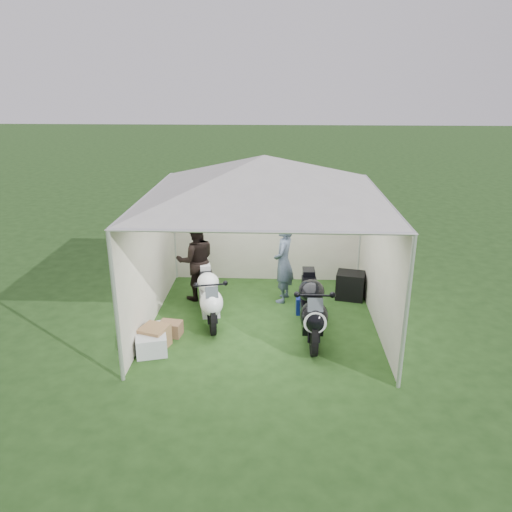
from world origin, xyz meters
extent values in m
plane|color=#1E3E15|center=(0.00, 0.00, 0.00)|extent=(80.00, 80.00, 0.00)
cylinder|color=silver|center=(-2.00, -2.00, 1.15)|extent=(0.06, 0.06, 2.30)
cylinder|color=silver|center=(2.00, -2.00, 1.15)|extent=(0.06, 0.06, 2.30)
cylinder|color=silver|center=(-2.00, 2.00, 1.15)|extent=(0.06, 0.06, 2.30)
cylinder|color=silver|center=(2.00, 2.00, 1.15)|extent=(0.06, 0.06, 2.30)
cube|color=beige|center=(0.00, 2.00, 1.15)|extent=(4.00, 0.02, 2.30)
cube|color=beige|center=(-2.00, 0.00, 1.15)|extent=(0.02, 4.00, 2.30)
cube|color=beige|center=(2.00, 0.00, 1.15)|extent=(0.02, 4.00, 2.30)
pyramid|color=silver|center=(0.00, 0.00, 2.65)|extent=(5.66, 5.66, 0.70)
cube|color=#99A5B7|center=(-1.65, 1.98, 1.85)|extent=(0.22, 0.02, 0.28)
cube|color=#99A5B7|center=(-1.30, 1.98, 1.85)|extent=(0.22, 0.02, 0.28)
cube|color=#99A5B7|center=(-0.95, 1.98, 1.85)|extent=(0.22, 0.01, 0.28)
cube|color=#99A5B7|center=(-0.60, 1.98, 1.85)|extent=(0.22, 0.01, 0.28)
cube|color=#99A5B7|center=(-1.65, 1.98, 1.55)|extent=(0.22, 0.02, 0.28)
cube|color=#99A5B7|center=(-1.30, 1.98, 1.55)|extent=(0.22, 0.01, 0.28)
cube|color=#99A5B7|center=(-0.95, 1.98, 1.55)|extent=(0.22, 0.02, 0.28)
cube|color=#99A5B7|center=(-0.60, 1.98, 1.55)|extent=(0.22, 0.01, 0.28)
cylinder|color=#D8590C|center=(0.20, 1.97, 1.95)|extent=(3.20, 0.02, 0.02)
cylinder|color=black|center=(-0.86, -0.55, 0.27)|extent=(0.21, 0.54, 0.54)
cylinder|color=black|center=(-1.14, 0.67, 0.27)|extent=(0.25, 0.55, 0.54)
cube|color=white|center=(-0.99, 0.01, 0.34)|extent=(0.49, 0.90, 0.27)
ellipsoid|color=white|center=(-0.88, -0.47, 0.55)|extent=(0.51, 0.61, 0.45)
ellipsoid|color=white|center=(-1.01, 0.10, 0.70)|extent=(0.51, 0.63, 0.31)
cube|color=black|center=(-1.09, 0.45, 0.64)|extent=(0.35, 0.58, 0.13)
cube|color=white|center=(-1.16, 0.74, 0.72)|extent=(0.25, 0.31, 0.16)
cube|color=black|center=(-1.07, 0.36, 0.49)|extent=(0.20, 0.50, 0.09)
cube|color=#3F474C|center=(-0.85, -0.57, 0.79)|extent=(0.24, 0.17, 0.19)
cylinder|color=black|center=(0.84, -1.15, 0.30)|extent=(0.11, 0.60, 0.60)
cylinder|color=black|center=(0.81, 0.24, 0.30)|extent=(0.16, 0.60, 0.60)
cube|color=black|center=(0.83, -0.50, 0.38)|extent=(0.35, 0.95, 0.30)
ellipsoid|color=black|center=(0.83, -1.05, 0.62)|extent=(0.46, 0.61, 0.50)
ellipsoid|color=black|center=(0.82, -0.40, 0.78)|extent=(0.45, 0.62, 0.35)
cube|color=black|center=(0.82, 0.00, 0.72)|extent=(0.27, 0.60, 0.14)
cube|color=black|center=(0.81, 0.32, 0.80)|extent=(0.22, 0.30, 0.18)
cube|color=maroon|center=(0.82, -0.10, 0.55)|extent=(0.11, 0.55, 0.10)
cube|color=#3F474C|center=(0.84, -1.17, 0.88)|extent=(0.24, 0.15, 0.21)
cylinder|color=white|center=(0.84, -1.27, 0.62)|extent=(0.36, 0.03, 0.36)
cube|color=#1627B4|center=(0.81, 0.34, 0.16)|extent=(0.43, 0.27, 0.32)
imported|color=black|center=(-1.36, 0.92, 0.80)|extent=(0.92, 0.81, 1.61)
imported|color=slate|center=(0.36, 0.90, 0.80)|extent=(0.50, 0.65, 1.60)
cube|color=black|center=(1.70, 1.06, 0.27)|extent=(0.62, 0.54, 0.54)
cube|color=silver|center=(-1.75, -1.27, 0.16)|extent=(0.56, 0.49, 0.32)
cube|color=olive|center=(-1.75, -1.05, 0.19)|extent=(0.52, 0.52, 0.37)
cube|color=silver|center=(-1.75, -0.67, 0.12)|extent=(0.40, 0.37, 0.23)
cube|color=brown|center=(-1.57, -0.63, 0.12)|extent=(0.41, 0.32, 0.25)
camera|label=1|loc=(0.24, -8.19, 4.19)|focal=35.00mm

